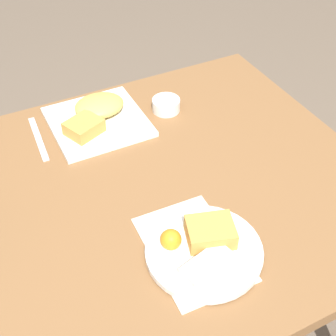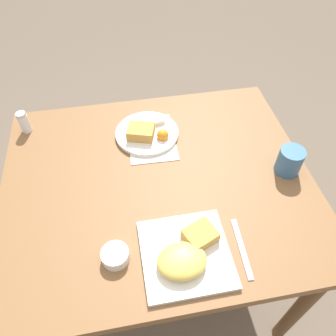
# 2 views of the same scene
# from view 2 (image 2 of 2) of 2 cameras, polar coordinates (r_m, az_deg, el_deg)

# --- Properties ---
(ground_plane) EXTENTS (8.00, 8.00, 0.00)m
(ground_plane) POSITION_cam_2_polar(r_m,az_deg,el_deg) (1.74, -1.20, -17.15)
(ground_plane) COLOR brown
(dining_table) EXTENTS (1.05, 0.89, 0.72)m
(dining_table) POSITION_cam_2_polar(r_m,az_deg,el_deg) (1.18, -1.70, -4.39)
(dining_table) COLOR brown
(dining_table) RESTS_ON ground_plane
(menu_card) EXTENTS (0.18, 0.26, 0.00)m
(menu_card) POSITION_cam_2_polar(r_m,az_deg,el_deg) (1.25, -2.89, 5.23)
(menu_card) COLOR beige
(menu_card) RESTS_ON dining_table
(plate_square_near) EXTENTS (0.25, 0.25, 0.06)m
(plate_square_near) POSITION_cam_2_polar(r_m,az_deg,el_deg) (0.94, 3.20, -14.72)
(plate_square_near) COLOR white
(plate_square_near) RESTS_ON dining_table
(plate_oval_far) EXTENTS (0.24, 0.24, 0.05)m
(plate_oval_far) POSITION_cam_2_polar(r_m,az_deg,el_deg) (1.25, -3.70, 6.27)
(plate_oval_far) COLOR white
(plate_oval_far) RESTS_ON menu_card
(sauce_ramekin) EXTENTS (0.08, 0.08, 0.04)m
(sauce_ramekin) POSITION_cam_2_polar(r_m,az_deg,el_deg) (0.96, -9.18, -14.81)
(sauce_ramekin) COLOR white
(sauce_ramekin) RESTS_ON dining_table
(salt_shaker) EXTENTS (0.04, 0.04, 0.09)m
(salt_shaker) POSITION_cam_2_polar(r_m,az_deg,el_deg) (1.37, -23.71, 7.14)
(salt_shaker) COLOR white
(salt_shaker) RESTS_ON dining_table
(butter_knife) EXTENTS (0.03, 0.19, 0.00)m
(butter_knife) POSITION_cam_2_polar(r_m,az_deg,el_deg) (1.00, 12.71, -13.43)
(butter_knife) COLOR silver
(butter_knife) RESTS_ON dining_table
(coffee_mug) EXTENTS (0.08, 0.08, 0.10)m
(coffee_mug) POSITION_cam_2_polar(r_m,az_deg,el_deg) (1.18, 20.41, 1.15)
(coffee_mug) COLOR #386693
(coffee_mug) RESTS_ON dining_table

